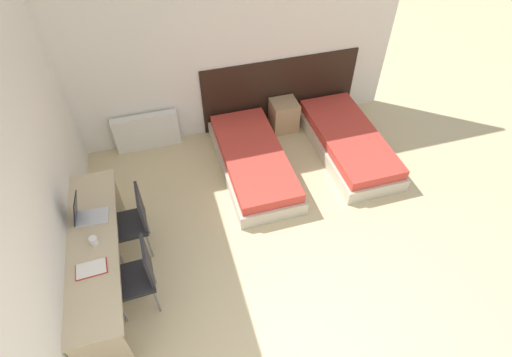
{
  "coord_description": "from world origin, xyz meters",
  "views": [
    {
      "loc": [
        -0.96,
        -1.16,
        4.09
      ],
      "look_at": [
        0.0,
        2.12,
        0.55
      ],
      "focal_mm": 28.0,
      "sensor_mm": 36.0,
      "label": 1
    }
  ],
  "objects_px": {
    "chair_near_notebook": "(138,274)",
    "bed_near_door": "(348,142)",
    "bed_near_window": "(253,161)",
    "chair_near_laptop": "(133,220)",
    "laptop": "(87,214)",
    "nightstand": "(284,115)"
  },
  "relations": [
    {
      "from": "nightstand",
      "to": "laptop",
      "type": "xyz_separation_m",
      "value": [
        -2.83,
        -1.72,
        0.55
      ]
    },
    {
      "from": "bed_near_door",
      "to": "chair_near_laptop",
      "type": "relative_size",
      "value": 2.14
    },
    {
      "from": "chair_near_laptop",
      "to": "chair_near_notebook",
      "type": "height_order",
      "value": "same"
    },
    {
      "from": "bed_near_door",
      "to": "laptop",
      "type": "bearing_deg",
      "value": -165.64
    },
    {
      "from": "chair_near_notebook",
      "to": "bed_near_door",
      "type": "bearing_deg",
      "value": 25.34
    },
    {
      "from": "chair_near_notebook",
      "to": "nightstand",
      "type": "bearing_deg",
      "value": 43.33
    },
    {
      "from": "nightstand",
      "to": "bed_near_door",
      "type": "bearing_deg",
      "value": -47.7
    },
    {
      "from": "chair_near_laptop",
      "to": "laptop",
      "type": "distance_m",
      "value": 0.5
    },
    {
      "from": "nightstand",
      "to": "laptop",
      "type": "bearing_deg",
      "value": -148.69
    },
    {
      "from": "bed_near_door",
      "to": "laptop",
      "type": "height_order",
      "value": "laptop"
    },
    {
      "from": "chair_near_notebook",
      "to": "bed_near_window",
      "type": "bearing_deg",
      "value": 42.2
    },
    {
      "from": "bed_near_window",
      "to": "laptop",
      "type": "relative_size",
      "value": 5.61
    },
    {
      "from": "bed_near_window",
      "to": "laptop",
      "type": "height_order",
      "value": "laptop"
    },
    {
      "from": "bed_near_door",
      "to": "nightstand",
      "type": "distance_m",
      "value": 1.1
    },
    {
      "from": "bed_near_window",
      "to": "bed_near_door",
      "type": "height_order",
      "value": "same"
    },
    {
      "from": "bed_near_door",
      "to": "chair_near_notebook",
      "type": "bearing_deg",
      "value": -152.7
    },
    {
      "from": "bed_near_window",
      "to": "chair_near_notebook",
      "type": "distance_m",
      "value": 2.35
    },
    {
      "from": "bed_near_door",
      "to": "chair_near_notebook",
      "type": "relative_size",
      "value": 2.14
    },
    {
      "from": "bed_near_window",
      "to": "bed_near_door",
      "type": "bearing_deg",
      "value": 0.0
    },
    {
      "from": "bed_near_window",
      "to": "bed_near_door",
      "type": "distance_m",
      "value": 1.47
    },
    {
      "from": "bed_near_window",
      "to": "nightstand",
      "type": "height_order",
      "value": "nightstand"
    },
    {
      "from": "chair_near_notebook",
      "to": "chair_near_laptop",
      "type": "bearing_deg",
      "value": 88.04
    }
  ]
}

